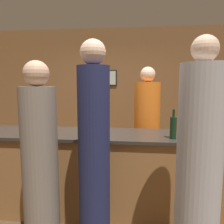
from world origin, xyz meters
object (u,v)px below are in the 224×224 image
(guest_3, at_px, (40,166))
(wine_bottle_1, at_px, (173,127))
(guest_1, at_px, (199,171))
(bartender, at_px, (147,134))
(guest_0, at_px, (94,157))

(guest_3, bearing_deg, wine_bottle_1, 22.29)
(guest_1, xyz_separation_m, wine_bottle_1, (-0.10, 0.65, 0.22))
(bartender, distance_m, guest_1, 1.60)
(guest_3, bearing_deg, guest_0, 1.12)
(wine_bottle_1, bearing_deg, guest_3, -157.71)
(bartender, xyz_separation_m, guest_0, (-0.53, -1.43, 0.09))
(guest_0, bearing_deg, guest_1, -8.73)
(wine_bottle_1, bearing_deg, guest_1, -81.10)
(bartender, relative_size, guest_0, 0.94)
(guest_1, distance_m, wine_bottle_1, 0.70)
(guest_1, bearing_deg, guest_3, 174.86)
(guest_0, xyz_separation_m, wine_bottle_1, (0.78, 0.52, 0.19))
(guest_1, height_order, guest_3, guest_1)
(wine_bottle_1, bearing_deg, guest_0, -146.29)
(bartender, height_order, guest_3, bartender)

